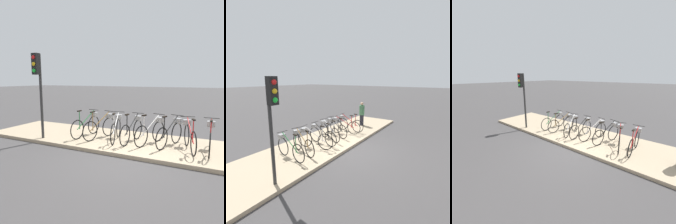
% 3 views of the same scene
% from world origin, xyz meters
% --- Properties ---
extents(ground_plane, '(120.00, 120.00, 0.00)m').
position_xyz_m(ground_plane, '(0.00, 0.00, 0.00)').
color(ground_plane, '#423F3F').
extents(sidewalk, '(12.49, 2.87, 0.12)m').
position_xyz_m(sidewalk, '(0.00, 1.44, 0.06)').
color(sidewalk, tan).
rests_on(sidewalk, ground_plane).
extents(parked_bicycle_0, '(0.46, 1.74, 1.07)m').
position_xyz_m(parked_bicycle_0, '(-2.21, 1.35, 0.58)').
color(parked_bicycle_0, black).
rests_on(parked_bicycle_0, sidewalk).
extents(parked_bicycle_1, '(0.60, 1.70, 1.07)m').
position_xyz_m(parked_bicycle_1, '(-1.55, 1.32, 0.58)').
color(parked_bicycle_1, black).
rests_on(parked_bicycle_1, sidewalk).
extents(parked_bicycle_2, '(0.57, 1.71, 1.07)m').
position_xyz_m(parked_bicycle_2, '(-0.92, 1.29, 0.58)').
color(parked_bicycle_2, black).
rests_on(parked_bicycle_2, sidewalk).
extents(parked_bicycle_3, '(0.46, 1.74, 1.07)m').
position_xyz_m(parked_bicycle_3, '(-0.31, 1.34, 0.58)').
color(parked_bicycle_3, black).
rests_on(parked_bicycle_3, sidewalk).
extents(parked_bicycle_4, '(0.67, 1.67, 1.07)m').
position_xyz_m(parked_bicycle_4, '(0.36, 1.43, 0.58)').
color(parked_bicycle_4, black).
rests_on(parked_bicycle_4, sidewalk).
extents(parked_bicycle_5, '(0.63, 1.69, 1.07)m').
position_xyz_m(parked_bicycle_5, '(1.00, 1.47, 0.58)').
color(parked_bicycle_5, black).
rests_on(parked_bicycle_5, sidewalk).
extents(parked_bicycle_6, '(0.67, 1.67, 1.07)m').
position_xyz_m(parked_bicycle_6, '(1.60, 1.34, 0.58)').
color(parked_bicycle_6, black).
rests_on(parked_bicycle_6, sidewalk).
extents(parked_bicycle_7, '(0.46, 1.75, 1.07)m').
position_xyz_m(parked_bicycle_7, '(2.20, 1.37, 0.58)').
color(parked_bicycle_7, black).
rests_on(parked_bicycle_7, sidewalk).
extents(traffic_light, '(0.24, 0.40, 3.13)m').
position_xyz_m(traffic_light, '(-3.57, 0.23, 2.38)').
color(traffic_light, '#2D2D2D').
rests_on(traffic_light, sidewalk).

